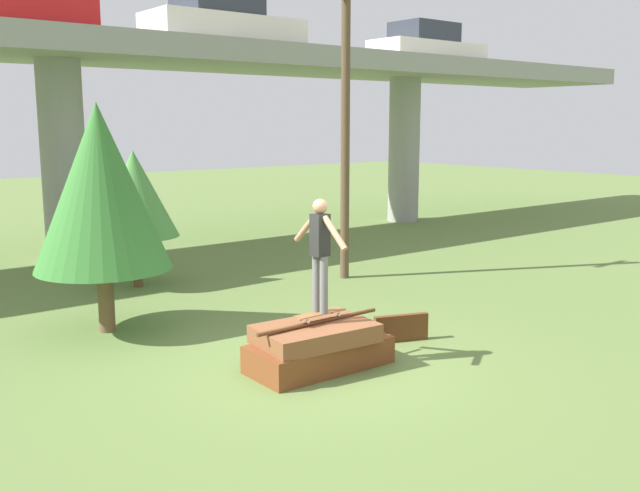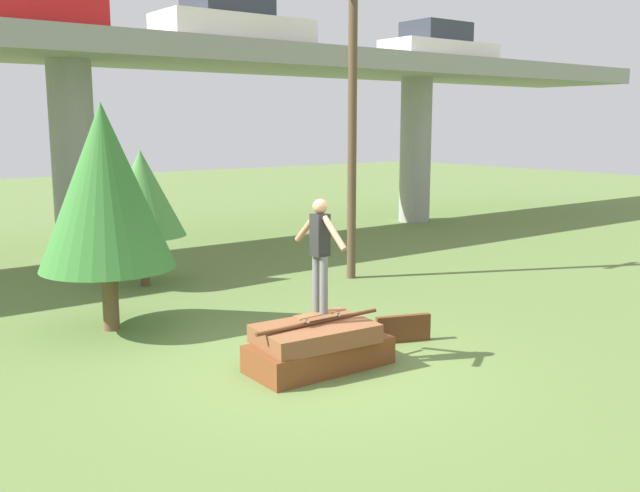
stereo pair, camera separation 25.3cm
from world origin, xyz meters
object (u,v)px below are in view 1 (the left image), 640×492
Objects in this scene: skateboard at (320,313)px; tree_behind_right at (134,194)px; tree_behind_left at (100,188)px; car_on_overpass_far_right at (427,46)px; skater at (320,247)px; utility_pole at (345,117)px; car_on_overpass_mid at (223,24)px.

tree_behind_right reaches higher than skateboard.
car_on_overpass_far_right is at bearing 24.47° from tree_behind_left.
car_on_overpass_far_right reaches higher than tree_behind_left.
tree_behind_right is at bearing 89.29° from skater.
car_on_overpass_far_right is at bearing 34.04° from utility_pole.
tree_behind_left reaches higher than skater.
skateboard is at bearing -133.65° from utility_pole.
tree_behind_right is (0.08, 6.47, 0.25)m from skater.
utility_pole reaches higher than tree_behind_right.
skateboard is at bearing -64.27° from tree_behind_left.
car_on_overpass_mid is 7.44m from tree_behind_right.
tree_behind_left is at bearing -172.93° from utility_pole.
car_on_overpass_mid is at bearing 40.55° from tree_behind_right.
skater is at bearing -114.29° from car_on_overpass_mid.
utility_pole is 1.82× the size of tree_behind_left.
utility_pole is 2.38× the size of tree_behind_right.
utility_pole reaches higher than car_on_overpass_far_right.
tree_behind_right is at bearing 89.29° from skateboard.
skateboard is at bearing 0.00° from skater.
skater is 6.32m from utility_pole.
car_on_overpass_mid is (4.70, 10.42, 4.52)m from skater.
tree_behind_right is at bearing -163.23° from car_on_overpass_far_right.
car_on_overpass_mid is 8.36m from car_on_overpass_far_right.
skater is at bearing 180.00° from skateboard.
skater is 0.36× the size of car_on_overpass_mid.
tree_behind_left reaches higher than tree_behind_right.
utility_pole is (-8.89, -6.01, -2.57)m from car_on_overpass_far_right.
car_on_overpass_far_right is (8.36, -0.05, -0.09)m from car_on_overpass_mid.
skateboard is 0.22× the size of tree_behind_left.
skateboard is at bearing -90.71° from tree_behind_right.
skater is at bearing -133.65° from utility_pole.
car_on_overpass_far_right is at bearing 16.77° from tree_behind_right.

